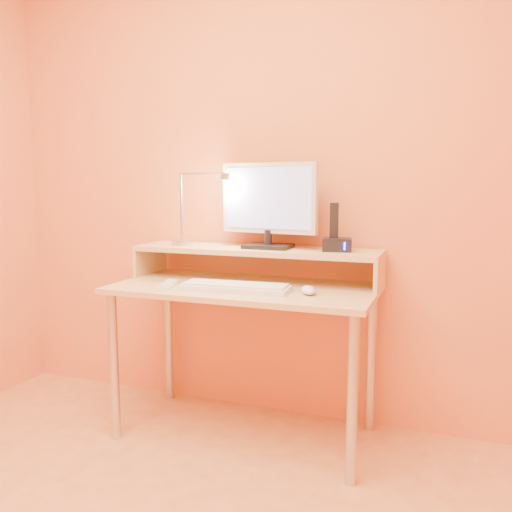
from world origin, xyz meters
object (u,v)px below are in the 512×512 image
at_px(lamp_base, 182,243).
at_px(mouse, 308,290).
at_px(keyboard, 235,288).
at_px(monitor_panel, 269,198).
at_px(phone_dock, 337,245).
at_px(remote_control, 168,285).

relative_size(lamp_base, mouse, 0.94).
height_order(keyboard, mouse, mouse).
bearing_deg(keyboard, lamp_base, 144.64).
distance_m(monitor_panel, phone_dock, 0.39).
xyz_separation_m(phone_dock, remote_control, (-0.70, -0.30, -0.18)).
xyz_separation_m(phone_dock, keyboard, (-0.39, -0.27, -0.18)).
distance_m(keyboard, remote_control, 0.32).
xyz_separation_m(monitor_panel, remote_control, (-0.37, -0.31, -0.39)).
height_order(monitor_panel, phone_dock, monitor_panel).
relative_size(keyboard, remote_control, 2.52).
xyz_separation_m(monitor_panel, lamp_base, (-0.45, -0.04, -0.23)).
xyz_separation_m(keyboard, remote_control, (-0.31, -0.04, -0.00)).
bearing_deg(remote_control, lamp_base, 88.29).
xyz_separation_m(mouse, remote_control, (-0.63, -0.07, -0.01)).
bearing_deg(monitor_panel, lamp_base, -167.44).
bearing_deg(lamp_base, mouse, -16.11).
relative_size(phone_dock, mouse, 1.22).
relative_size(lamp_base, keyboard, 0.21).
relative_size(phone_dock, remote_control, 0.68).
distance_m(monitor_panel, mouse, 0.52).
bearing_deg(monitor_panel, keyboard, -94.75).
bearing_deg(lamp_base, remote_control, -74.65).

